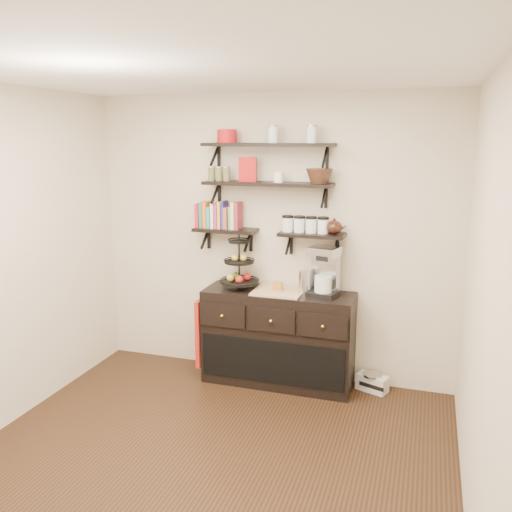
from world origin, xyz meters
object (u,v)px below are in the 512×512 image
(sideboard, at_px, (278,337))
(coffee_maker, at_px, (325,272))
(fruit_stand, at_px, (240,269))
(radio, at_px, (372,382))

(sideboard, bearing_deg, coffee_maker, 4.20)
(fruit_stand, distance_m, coffee_maker, 0.80)
(sideboard, relative_size, fruit_stand, 2.61)
(fruit_stand, bearing_deg, sideboard, -0.60)
(coffee_maker, distance_m, radio, 1.13)
(sideboard, distance_m, radio, 0.96)
(sideboard, xyz_separation_m, radio, (0.88, 0.10, -0.37))
(sideboard, height_order, coffee_maker, coffee_maker)
(sideboard, bearing_deg, fruit_stand, 179.40)
(fruit_stand, relative_size, coffee_maker, 1.19)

